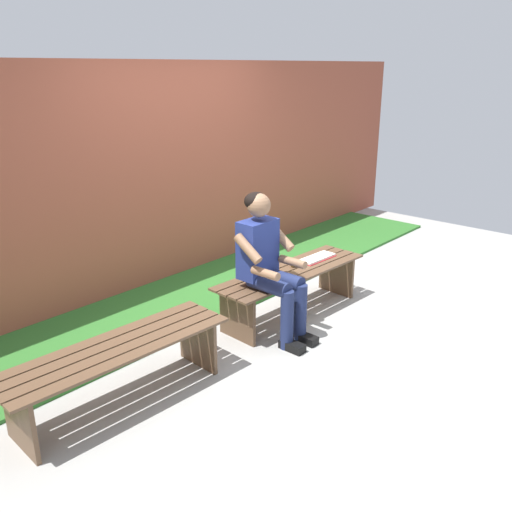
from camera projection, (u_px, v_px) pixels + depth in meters
The scene contains 8 objects.
ground_plane at pixel (319, 400), 3.86m from camera, with size 10.00×7.00×0.04m, color #9E9E99.
grass_strip at pixel (110, 299), 5.45m from camera, with size 9.00×2.35×0.03m, color #2D6B28.
brick_wall at pixel (132, 179), 5.48m from camera, with size 9.50×0.24×2.28m, color #9E4C38.
bench_near at pixel (292, 281), 5.05m from camera, with size 1.67×0.54×0.44m.
bench_far at pixel (118, 360), 3.69m from camera, with size 1.65×0.54×0.44m.
person_seated at pixel (268, 261), 4.55m from camera, with size 0.50×0.69×1.25m.
apple at pixel (294, 263), 5.09m from camera, with size 0.08×0.08×0.08m, color gold.
book_open at pixel (317, 258), 5.30m from camera, with size 0.42×0.18×0.02m.
Camera 1 is at (3.73, 2.86, 2.23)m, focal length 38.12 mm.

